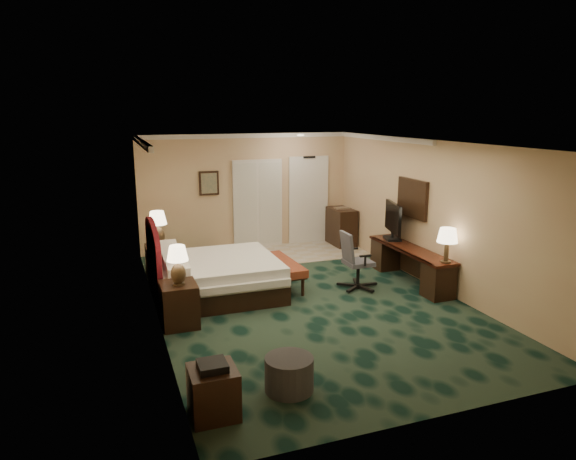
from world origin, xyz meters
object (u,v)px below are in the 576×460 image
object	(u,v)px
bed_bench	(281,274)
desk	(410,265)
bed	(218,277)
minibar	(341,227)
nightstand_far	(159,260)
ottoman	(289,374)
lamp_far	(158,229)
nightstand_near	(179,304)
lamp_near	(178,265)
side_table	(213,392)
tv	(393,221)
desk_chair	(358,260)

from	to	relation	value
bed_bench	desk	world-z (taller)	desk
bed	minibar	xyz separation A→B (m)	(3.58, 2.42, 0.12)
nightstand_far	ottoman	bearing A→B (deg)	-79.15
nightstand_far	desk	size ratio (longest dim) A/B	0.26
lamp_far	ottoman	size ratio (longest dim) A/B	1.20
nightstand_near	lamp_near	distance (m)	0.64
lamp_far	side_table	distance (m)	5.24
nightstand_far	ottoman	distance (m)	5.10
nightstand_near	side_table	world-z (taller)	nightstand_near
bed	tv	size ratio (longest dim) A/B	2.12
lamp_far	desk_chair	world-z (taller)	lamp_far
lamp_near	bed_bench	bearing A→B (deg)	31.01
side_table	nightstand_far	bearing A→B (deg)	90.23
bed	tv	distance (m)	3.69
desk	desk_chair	world-z (taller)	desk_chair
bed_bench	tv	world-z (taller)	tv
desk_chair	bed	bearing A→B (deg)	168.00
nightstand_far	desk_chair	distance (m)	3.97
bed	minibar	distance (m)	4.32
ottoman	bed_bench	bearing A→B (deg)	72.48
nightstand_near	bed_bench	xyz separation A→B (m)	(2.04, 1.17, -0.09)
bed_bench	desk	xyz separation A→B (m)	(2.40, -0.60, 0.09)
nightstand_near	desk	xyz separation A→B (m)	(4.44, 0.57, -0.00)
nightstand_far	minibar	world-z (taller)	minibar
lamp_near	nightstand_near	bearing A→B (deg)	95.25
lamp_far	desk_chair	size ratio (longest dim) A/B	0.64
nightstand_near	side_table	distance (m)	2.55
bed	minibar	size ratio (longest dim) A/B	2.29
nightstand_far	lamp_far	world-z (taller)	lamp_far
bed	tv	world-z (taller)	tv
side_table	minibar	bearing A→B (deg)	53.98
side_table	minibar	size ratio (longest dim) A/B	0.60
desk	desk_chair	bearing A→B (deg)	179.38
side_table	tv	distance (m)	5.92
nightstand_near	bed_bench	distance (m)	2.36
lamp_far	bed_bench	size ratio (longest dim) A/B	0.48
nightstand_far	minibar	distance (m)	4.54
lamp_far	bed_bench	xyz separation A→B (m)	(2.05, -1.48, -0.70)
bed_bench	minibar	distance (m)	3.37
nightstand_near	bed_bench	bearing A→B (deg)	29.91
bed	side_table	size ratio (longest dim) A/B	3.81
desk_chair	nightstand_near	bearing A→B (deg)	-169.89
desk	nightstand_near	bearing A→B (deg)	-172.66
tv	desk_chair	size ratio (longest dim) A/B	0.90
desk	minibar	distance (m)	2.98
tv	minibar	bearing A→B (deg)	106.46
nightstand_far	lamp_near	xyz separation A→B (m)	(0.03, -2.71, 0.67)
desk	minibar	bearing A→B (deg)	90.35
nightstand_near	tv	bearing A→B (deg)	15.85
lamp_far	tv	distance (m)	4.68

